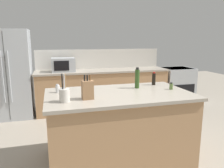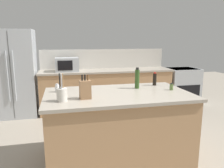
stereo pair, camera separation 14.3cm
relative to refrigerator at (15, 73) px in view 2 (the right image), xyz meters
The scene contains 13 objects.
ground_plane 2.96m from the refrigerator, 52.97° to the right, with size 14.00×14.00×0.00m, color gray.
back_counter_run 2.05m from the refrigerator, ahead, with size 3.05×0.66×0.94m.
wall_backsplash 2.03m from the refrigerator, ahead, with size 3.01×0.03×0.46m, color beige.
kitchen_island 2.85m from the refrigerator, 52.97° to the right, with size 1.90×1.09×0.94m.
refrigerator is the anchor object (origin of this frame).
range_oven 3.97m from the refrigerator, ahead, with size 0.76×0.65×0.92m.
microwave 1.12m from the refrigerator, ahead, with size 0.50×0.39×0.30m.
knife_block 2.75m from the refrigerator, 62.91° to the right, with size 0.14×0.11×0.29m.
utensil_crock 2.68m from the refrigerator, 68.51° to the right, with size 0.12×0.12×0.32m.
spice_jar_oregano 3.34m from the refrigerator, 42.38° to the right, with size 0.05×0.05×0.10m.
salt_shaker 2.22m from the refrigerator, 65.55° to the right, with size 0.06×0.06×0.11m.
soy_sauce_bottle 3.04m from the refrigerator, 38.77° to the right, with size 0.06×0.06×0.20m.
olive_oil_bottle 2.89m from the refrigerator, 45.10° to the right, with size 0.06×0.06×0.30m.
Camera 2 is at (-0.70, -2.70, 1.63)m, focal length 35.00 mm.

